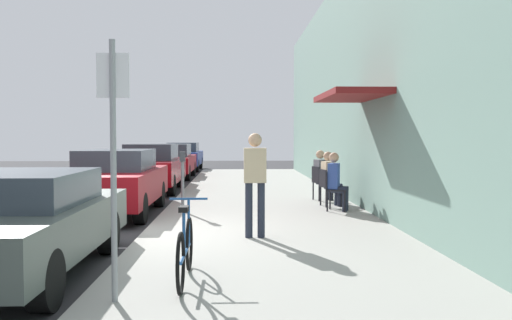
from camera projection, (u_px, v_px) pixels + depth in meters
The scene contains 18 objects.
ground_plane at pixel (140, 241), 9.19m from camera, with size 60.00×60.00×0.00m, color #2D2D30.
sidewalk_slab at pixel (267, 219), 11.27m from camera, with size 4.50×32.00×0.12m, color #9E9B93.
building_facade at pixel (383, 71), 11.22m from camera, with size 1.40×32.00×6.21m.
parked_car_0 at pixel (20, 222), 6.84m from camera, with size 1.80×4.40×1.32m.
parked_car_1 at pixel (116, 181), 12.31m from camera, with size 1.80×4.40×1.46m.
parked_car_2 at pixel (151, 167), 17.55m from camera, with size 1.80×4.40×1.52m.
parked_car_3 at pixel (171, 161), 22.92m from camera, with size 1.80×4.40×1.44m.
parked_car_4 at pixel (183, 156), 28.12m from camera, with size 1.80×4.40×1.43m.
parking_meter at pixel (183, 177), 11.91m from camera, with size 0.12×0.10×1.32m.
street_sign at pixel (113, 150), 5.40m from camera, with size 0.32×0.06×2.60m.
bicycle_0 at pixel (185, 250), 6.20m from camera, with size 0.46×1.71×0.90m.
cafe_chair_0 at pixel (334, 188), 12.10m from camera, with size 0.56×0.56×0.87m.
seated_patron_0 at pixel (336, 179), 12.07m from camera, with size 0.51×0.47×1.29m.
cafe_chair_1 at pixel (328, 185), 12.85m from camera, with size 0.51×0.51×0.87m.
seated_patron_1 at pixel (330, 177), 12.85m from camera, with size 0.48×0.42×1.29m.
cafe_chair_2 at pixel (320, 181), 14.04m from camera, with size 0.54×0.54×0.87m.
seated_patron_2 at pixel (322, 173), 14.04m from camera, with size 0.50×0.45×1.29m.
pedestrian_standing at pixel (255, 176), 8.85m from camera, with size 0.36×0.22×1.70m.
Camera 1 is at (1.61, -9.19, 1.77)m, focal length 38.39 mm.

